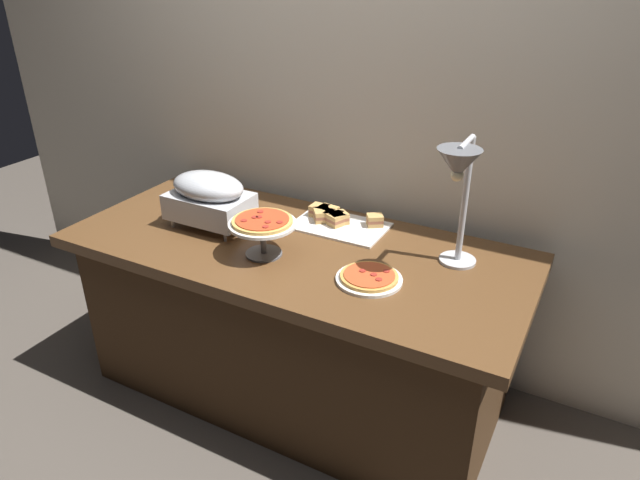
% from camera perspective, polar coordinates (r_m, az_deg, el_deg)
% --- Properties ---
extents(ground_plane, '(8.00, 8.00, 0.00)m').
position_cam_1_polar(ground_plane, '(2.76, -2.28, -14.59)').
color(ground_plane, '#4C443D').
extents(back_wall, '(4.40, 0.04, 2.40)m').
position_cam_1_polar(back_wall, '(2.59, 2.97, 12.78)').
color(back_wall, beige).
rests_on(back_wall, ground_plane).
extents(buffet_table, '(1.90, 0.84, 0.76)m').
position_cam_1_polar(buffet_table, '(2.53, -2.43, -8.03)').
color(buffet_table, brown).
rests_on(buffet_table, ground_plane).
extents(chafing_dish, '(0.35, 0.22, 0.24)m').
position_cam_1_polar(chafing_dish, '(2.48, -11.01, 4.29)').
color(chafing_dish, '#B7BABF').
rests_on(chafing_dish, buffet_table).
extents(heat_lamp, '(0.15, 0.30, 0.51)m').
position_cam_1_polar(heat_lamp, '(1.99, 13.69, 6.20)').
color(heat_lamp, '#B7BABF').
rests_on(heat_lamp, buffet_table).
extents(pizza_plate_front, '(0.24, 0.24, 0.03)m').
position_cam_1_polar(pizza_plate_front, '(2.08, 4.93, -3.77)').
color(pizza_plate_front, white).
rests_on(pizza_plate_front, buffet_table).
extents(pizza_plate_center, '(0.26, 0.26, 0.16)m').
position_cam_1_polar(pizza_plate_center, '(2.21, -5.75, 1.42)').
color(pizza_plate_center, '#595B60').
rests_on(pizza_plate_center, buffet_table).
extents(sandwich_platter, '(0.40, 0.26, 0.06)m').
position_cam_1_polar(sandwich_platter, '(2.49, 1.62, 2.05)').
color(sandwich_platter, white).
rests_on(sandwich_platter, buffet_table).
extents(sauce_cup_near, '(0.06, 0.06, 0.03)m').
position_cam_1_polar(sauce_cup_near, '(2.74, -8.24, 3.99)').
color(sauce_cup_near, black).
rests_on(sauce_cup_near, buffet_table).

